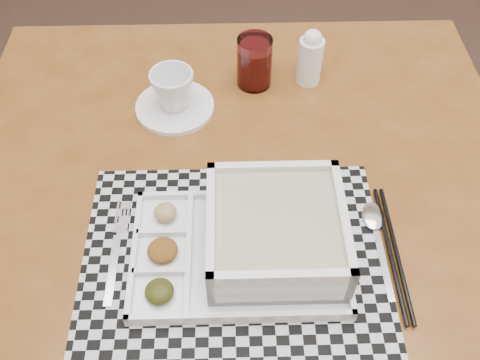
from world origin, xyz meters
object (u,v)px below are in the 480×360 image
serving_tray (265,237)px  creamer_bottle (310,57)px  dining_table (240,223)px  juice_glass (254,64)px  cup (173,90)px

serving_tray → creamer_bottle: bearing=81.0°
dining_table → serving_tray: bearing=-65.7°
serving_tray → creamer_bottle: 0.41m
dining_table → serving_tray: serving_tray is taller
creamer_bottle → juice_glass: bearing=-171.1°
serving_tray → juice_glass: size_ratio=3.32×
dining_table → cup: bearing=125.1°
dining_table → creamer_bottle: size_ratio=9.23×
dining_table → juice_glass: size_ratio=10.55×
serving_tray → juice_glass: 0.39m
serving_tray → creamer_bottle: (0.06, 0.41, 0.02)m
cup → creamer_bottle: size_ratio=0.69×
dining_table → creamer_bottle: bearing=70.2°
serving_tray → juice_glass: (-0.04, 0.39, 0.01)m
dining_table → cup: (-0.14, 0.20, 0.12)m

